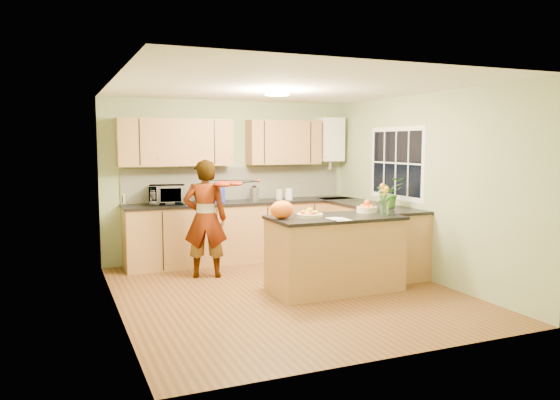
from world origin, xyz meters
name	(u,v)px	position (x,y,z in m)	size (l,w,h in m)	color
floor	(286,292)	(0.00, 0.00, 0.00)	(4.50, 4.50, 0.00)	brown
ceiling	(287,87)	(0.00, 0.00, 2.50)	(4.00, 4.50, 0.02)	white
wall_back	(230,180)	(0.00, 2.25, 1.25)	(4.00, 0.02, 2.50)	#97A777
wall_front	(393,214)	(0.00, -2.25, 1.25)	(4.00, 0.02, 2.50)	#97A777
wall_left	(115,198)	(-2.00, 0.00, 1.25)	(0.02, 4.50, 2.50)	#97A777
wall_right	(422,187)	(2.00, 0.00, 1.25)	(0.02, 4.50, 2.50)	#97A777
back_counter	(243,231)	(0.10, 1.95, 0.47)	(3.64, 0.62, 0.94)	#A37541
right_counter	(368,235)	(1.70, 0.85, 0.47)	(0.62, 2.24, 0.94)	#A37541
splashback	(237,183)	(0.10, 2.23, 1.20)	(3.60, 0.02, 0.52)	white
upper_cabinets	(222,142)	(-0.18, 2.08, 1.85)	(3.20, 0.34, 0.70)	#A37541
boiler	(330,140)	(1.70, 2.09, 1.90)	(0.40, 0.30, 0.86)	white
window_right	(396,163)	(1.99, 0.60, 1.55)	(0.01, 1.30, 1.05)	white
light_switch	(123,199)	(-1.99, -0.60, 1.30)	(0.02, 0.09, 0.09)	white
ceiling_lamp	(277,93)	(0.00, 0.30, 2.46)	(0.30, 0.30, 0.07)	#FFEABF
peninsula_island	(335,253)	(0.61, -0.12, 0.47)	(1.63, 0.84, 0.94)	#A37541
fruit_dish	(310,214)	(0.26, -0.12, 0.98)	(0.32, 0.32, 0.11)	beige
orange_bowl	(367,208)	(1.16, 0.03, 1.00)	(0.27, 0.27, 0.16)	beige
flower_vase	(385,192)	(1.21, -0.30, 1.23)	(0.24, 0.24, 0.44)	silver
orange_bag	(282,210)	(-0.09, -0.07, 1.04)	(0.29, 0.25, 0.22)	orange
papers	(340,219)	(0.51, -0.42, 0.94)	(0.20, 0.27, 0.01)	silver
violinist	(205,219)	(-0.71, 1.16, 0.81)	(0.59, 0.39, 1.62)	#ECB390
violin	(224,184)	(-0.51, 0.94, 1.30)	(0.65, 0.26, 0.13)	#4F0D04
microwave	(167,195)	(-1.06, 1.98, 1.08)	(0.51, 0.35, 0.28)	white
blue_box	(213,194)	(-0.37, 1.99, 1.07)	(0.32, 0.24, 0.26)	#212899
kettle	(254,193)	(0.31, 1.98, 1.05)	(0.15, 0.15, 0.28)	#AFAEB3
jar_cream	(279,194)	(0.73, 1.98, 1.02)	(0.11, 0.11, 0.17)	beige
jar_white	(289,194)	(0.86, 1.88, 1.03)	(0.12, 0.12, 0.18)	white
potted_plant	(389,193)	(1.70, 0.34, 1.15)	(0.38, 0.33, 0.43)	#377426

